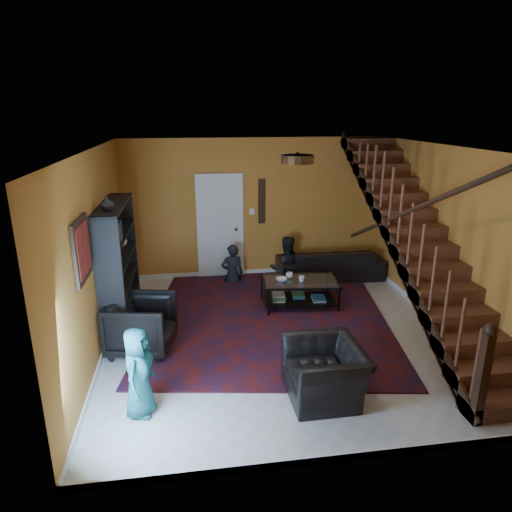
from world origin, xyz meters
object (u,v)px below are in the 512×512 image
at_px(armchair_right, 325,371).
at_px(sofa, 330,263).
at_px(coffee_table, 300,291).
at_px(armchair_left, 142,325).
at_px(bookshelf, 120,270).

bearing_deg(armchair_right, sofa, 161.07).
height_order(sofa, coffee_table, sofa).
bearing_deg(armchair_left, coffee_table, -54.25).
bearing_deg(bookshelf, sofa, 23.53).
xyz_separation_m(bookshelf, armchair_left, (0.35, -0.79, -0.57)).
height_order(bookshelf, sofa, bookshelf).
relative_size(armchair_right, coffee_table, 0.73).
xyz_separation_m(bookshelf, sofa, (3.90, 1.70, -0.65)).
bearing_deg(sofa, armchair_left, 35.92).
xyz_separation_m(armchair_right, coffee_table, (0.33, 2.61, -0.04)).
xyz_separation_m(bookshelf, armchair_right, (2.61, -2.23, -0.64)).
height_order(armchair_left, coffee_table, armchair_left).
height_order(bookshelf, armchair_right, bookshelf).
relative_size(sofa, armchair_left, 2.42).
bearing_deg(sofa, bookshelf, 24.44).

